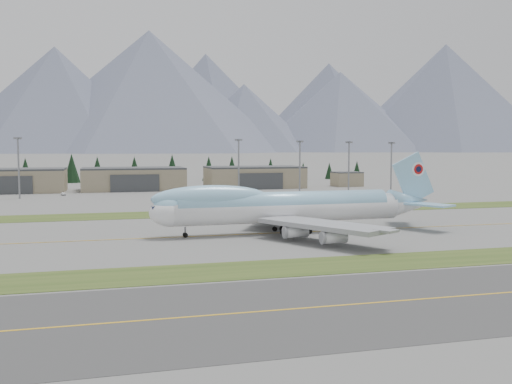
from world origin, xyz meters
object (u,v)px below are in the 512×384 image
object	(u,v)px
hangar_right	(254,177)
service_vehicle_a	(63,195)
service_vehicle_c	(296,188)
hangar_center	(134,179)
service_vehicle_b	(212,196)
boeing_747_freighter	(285,206)
hangar_left	(10,180)

from	to	relation	value
hangar_right	service_vehicle_a	xyz separation A→B (m)	(-90.56, -24.32, -5.39)
hangar_right	service_vehicle_c	distance (m)	22.02
hangar_center	service_vehicle_b	xyz separation A→B (m)	(30.37, -41.58, -5.39)
service_vehicle_c	service_vehicle_a	bearing A→B (deg)	170.78
service_vehicle_c	hangar_right	bearing A→B (deg)	135.66
hangar_right	service_vehicle_a	size ratio (longest dim) A/B	11.86
service_vehicle_b	boeing_747_freighter	bearing A→B (deg)	-154.20
service_vehicle_c	hangar_center	bearing A→B (deg)	156.13
hangar_right	service_vehicle_b	xyz separation A→B (m)	(-29.63, -41.58, -5.39)
hangar_center	service_vehicle_a	bearing A→B (deg)	-141.49
hangar_right	service_vehicle_a	world-z (taller)	hangar_right
boeing_747_freighter	service_vehicle_a	bearing A→B (deg)	113.70
boeing_747_freighter	hangar_left	xyz separation A→B (m)	(-83.37, 149.99, -1.01)
service_vehicle_c	service_vehicle_b	bearing A→B (deg)	-163.60
hangar_center	service_vehicle_b	world-z (taller)	hangar_center
boeing_747_freighter	hangar_center	bearing A→B (deg)	99.29
boeing_747_freighter	hangar_right	bearing A→B (deg)	76.67
hangar_right	service_vehicle_b	bearing A→B (deg)	-125.48
service_vehicle_b	service_vehicle_a	bearing A→B (deg)	101.04
hangar_center	service_vehicle_c	bearing A→B (deg)	-7.15
hangar_left	service_vehicle_c	bearing A→B (deg)	-4.23
boeing_747_freighter	service_vehicle_a	distance (m)	138.94
service_vehicle_b	hangar_right	bearing A→B (deg)	-8.63
hangar_right	hangar_left	bearing A→B (deg)	180.00
service_vehicle_b	service_vehicle_c	size ratio (longest dim) A/B	1.03
boeing_747_freighter	hangar_left	bearing A→B (deg)	117.64
boeing_747_freighter	service_vehicle_a	xyz separation A→B (m)	(-58.93, 125.67, -6.40)
hangar_right	service_vehicle_c	world-z (taller)	hangar_right
hangar_center	hangar_right	size ratio (longest dim) A/B	1.00
service_vehicle_a	service_vehicle_c	world-z (taller)	service_vehicle_a
hangar_left	service_vehicle_a	xyz separation A→B (m)	(24.44, -24.32, -5.39)
hangar_center	service_vehicle_b	size ratio (longest dim) A/B	12.36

